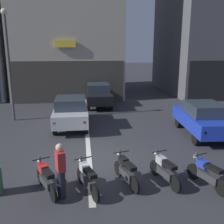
{
  "coord_description": "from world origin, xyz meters",
  "views": [
    {
      "loc": [
        -0.2,
        -9.21,
        4.28
      ],
      "look_at": [
        1.12,
        2.0,
        1.4
      ],
      "focal_mm": 41.5,
      "sensor_mm": 36.0,
      "label": 1
    }
  ],
  "objects_px": {
    "street_lamp": "(8,54)",
    "motorcycle_black_row_centre": "(126,170)",
    "car_blue_parked_kerbside": "(203,118)",
    "motorcycle_white_row_left_mid": "(87,178)",
    "car_black_down_street": "(99,94)",
    "person_by_motorcycles": "(61,171)",
    "motorcycle_blue_row_rightmost": "(207,173)",
    "car_silver_crossing_near": "(71,111)",
    "motorcycle_red_row_leftmost": "(46,178)",
    "motorcycle_silver_row_right_mid": "(164,169)"
  },
  "relations": [
    {
      "from": "street_lamp",
      "to": "motorcycle_black_row_centre",
      "type": "height_order",
      "value": "street_lamp"
    },
    {
      "from": "car_blue_parked_kerbside",
      "to": "motorcycle_black_row_centre",
      "type": "relative_size",
      "value": 2.59
    },
    {
      "from": "car_blue_parked_kerbside",
      "to": "motorcycle_white_row_left_mid",
      "type": "bearing_deg",
      "value": -141.94
    },
    {
      "from": "car_black_down_street",
      "to": "person_by_motorcycles",
      "type": "height_order",
      "value": "person_by_motorcycles"
    },
    {
      "from": "motorcycle_blue_row_rightmost",
      "to": "car_silver_crossing_near",
      "type": "bearing_deg",
      "value": 122.83
    },
    {
      "from": "person_by_motorcycles",
      "to": "motorcycle_black_row_centre",
      "type": "bearing_deg",
      "value": 16.23
    },
    {
      "from": "car_silver_crossing_near",
      "to": "street_lamp",
      "type": "bearing_deg",
      "value": 154.1
    },
    {
      "from": "motorcycle_white_row_left_mid",
      "to": "street_lamp",
      "type": "bearing_deg",
      "value": 116.37
    },
    {
      "from": "motorcycle_red_row_leftmost",
      "to": "motorcycle_blue_row_rightmost",
      "type": "xyz_separation_m",
      "value": [
        4.93,
        -0.27,
        0.0
      ]
    },
    {
      "from": "motorcycle_silver_row_right_mid",
      "to": "motorcycle_red_row_leftmost",
      "type": "bearing_deg",
      "value": -178.08
    },
    {
      "from": "motorcycle_red_row_leftmost",
      "to": "street_lamp",
      "type": "bearing_deg",
      "value": 109.45
    },
    {
      "from": "person_by_motorcycles",
      "to": "car_blue_parked_kerbside",
      "type": "bearing_deg",
      "value": 36.14
    },
    {
      "from": "motorcycle_red_row_leftmost",
      "to": "motorcycle_white_row_left_mid",
      "type": "height_order",
      "value": "same"
    },
    {
      "from": "car_black_down_street",
      "to": "motorcycle_red_row_leftmost",
      "type": "distance_m",
      "value": 11.66
    },
    {
      "from": "motorcycle_white_row_left_mid",
      "to": "motorcycle_blue_row_rightmost",
      "type": "relative_size",
      "value": 1.0
    },
    {
      "from": "motorcycle_silver_row_right_mid",
      "to": "car_blue_parked_kerbside",
      "type": "bearing_deg",
      "value": 52.35
    },
    {
      "from": "street_lamp",
      "to": "motorcycle_silver_row_right_mid",
      "type": "height_order",
      "value": "street_lamp"
    },
    {
      "from": "car_silver_crossing_near",
      "to": "motorcycle_white_row_left_mid",
      "type": "relative_size",
      "value": 2.59
    },
    {
      "from": "car_black_down_street",
      "to": "street_lamp",
      "type": "height_order",
      "value": "street_lamp"
    },
    {
      "from": "motorcycle_black_row_centre",
      "to": "motorcycle_silver_row_right_mid",
      "type": "bearing_deg",
      "value": -4.13
    },
    {
      "from": "car_blue_parked_kerbside",
      "to": "motorcycle_silver_row_right_mid",
      "type": "height_order",
      "value": "car_blue_parked_kerbside"
    },
    {
      "from": "motorcycle_red_row_leftmost",
      "to": "motorcycle_black_row_centre",
      "type": "xyz_separation_m",
      "value": [
        2.47,
        0.21,
        0.0
      ]
    },
    {
      "from": "car_black_down_street",
      "to": "motorcycle_black_row_centre",
      "type": "height_order",
      "value": "car_black_down_street"
    },
    {
      "from": "motorcycle_white_row_left_mid",
      "to": "motorcycle_blue_row_rightmost",
      "type": "height_order",
      "value": "same"
    },
    {
      "from": "motorcycle_white_row_left_mid",
      "to": "car_silver_crossing_near",
      "type": "bearing_deg",
      "value": 96.04
    },
    {
      "from": "car_blue_parked_kerbside",
      "to": "street_lamp",
      "type": "bearing_deg",
      "value": 158.78
    },
    {
      "from": "motorcycle_red_row_leftmost",
      "to": "motorcycle_black_row_centre",
      "type": "distance_m",
      "value": 2.47
    },
    {
      "from": "car_blue_parked_kerbside",
      "to": "person_by_motorcycles",
      "type": "relative_size",
      "value": 2.51
    },
    {
      "from": "car_blue_parked_kerbside",
      "to": "motorcycle_black_row_centre",
      "type": "height_order",
      "value": "car_blue_parked_kerbside"
    },
    {
      "from": "motorcycle_silver_row_right_mid",
      "to": "motorcycle_blue_row_rightmost",
      "type": "relative_size",
      "value": 1.02
    },
    {
      "from": "motorcycle_black_row_centre",
      "to": "motorcycle_blue_row_rightmost",
      "type": "distance_m",
      "value": 2.51
    },
    {
      "from": "car_silver_crossing_near",
      "to": "car_black_down_street",
      "type": "distance_m",
      "value": 5.2
    },
    {
      "from": "car_silver_crossing_near",
      "to": "person_by_motorcycles",
      "type": "xyz_separation_m",
      "value": [
        -0.04,
        -6.91,
        -0.03
      ]
    },
    {
      "from": "street_lamp",
      "to": "motorcycle_red_row_leftmost",
      "type": "relative_size",
      "value": 4.08
    },
    {
      "from": "car_silver_crossing_near",
      "to": "motorcycle_silver_row_right_mid",
      "type": "xyz_separation_m",
      "value": [
        3.17,
        -6.42,
        -0.43
      ]
    },
    {
      "from": "car_blue_parked_kerbside",
      "to": "motorcycle_blue_row_rightmost",
      "type": "bearing_deg",
      "value": -113.78
    },
    {
      "from": "car_silver_crossing_near",
      "to": "person_by_motorcycles",
      "type": "distance_m",
      "value": 6.91
    },
    {
      "from": "car_silver_crossing_near",
      "to": "motorcycle_white_row_left_mid",
      "type": "height_order",
      "value": "car_silver_crossing_near"
    },
    {
      "from": "car_black_down_street",
      "to": "motorcycle_silver_row_right_mid",
      "type": "distance_m",
      "value": 11.38
    },
    {
      "from": "car_silver_crossing_near",
      "to": "car_black_down_street",
      "type": "xyz_separation_m",
      "value": [
        1.82,
        4.87,
        0.0
      ]
    },
    {
      "from": "car_blue_parked_kerbside",
      "to": "car_black_down_street",
      "type": "distance_m",
      "value": 8.43
    },
    {
      "from": "car_black_down_street",
      "to": "street_lamp",
      "type": "relative_size",
      "value": 0.66
    },
    {
      "from": "car_black_down_street",
      "to": "motorcycle_red_row_leftmost",
      "type": "relative_size",
      "value": 2.68
    },
    {
      "from": "car_black_down_street",
      "to": "person_by_motorcycles",
      "type": "bearing_deg",
      "value": -98.95
    },
    {
      "from": "motorcycle_black_row_centre",
      "to": "motorcycle_red_row_leftmost",
      "type": "bearing_deg",
      "value": -175.06
    },
    {
      "from": "car_silver_crossing_near",
      "to": "motorcycle_red_row_leftmost",
      "type": "distance_m",
      "value": 6.58
    },
    {
      "from": "motorcycle_red_row_leftmost",
      "to": "motorcycle_blue_row_rightmost",
      "type": "distance_m",
      "value": 4.94
    },
    {
      "from": "car_blue_parked_kerbside",
      "to": "motorcycle_silver_row_right_mid",
      "type": "bearing_deg",
      "value": -127.65
    },
    {
      "from": "motorcycle_white_row_left_mid",
      "to": "person_by_motorcycles",
      "type": "distance_m",
      "value": 0.88
    },
    {
      "from": "motorcycle_black_row_centre",
      "to": "car_blue_parked_kerbside",
      "type": "bearing_deg",
      "value": 42.7
    }
  ]
}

